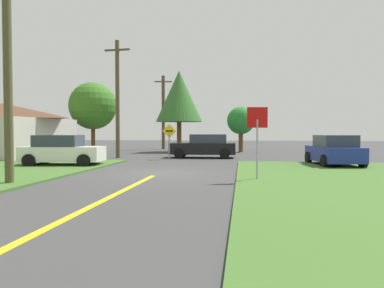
{
  "coord_description": "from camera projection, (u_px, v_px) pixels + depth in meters",
  "views": [
    {
      "loc": [
        3.56,
        -15.29,
        1.79
      ],
      "look_at": [
        0.91,
        3.96,
        1.14
      ],
      "focal_mm": 33.91,
      "sensor_mm": 36.0,
      "label": 1
    }
  ],
  "objects": [
    {
      "name": "car_on_crossroad",
      "position": [
        334.0,
        151.0,
        18.87
      ],
      "size": [
        2.45,
        4.01,
        1.62
      ],
      "rotation": [
        0.0,
        0.0,
        1.69
      ],
      "color": "navy",
      "rests_on": "ground"
    },
    {
      "name": "pine_tree_center",
      "position": [
        179.0,
        96.0,
        32.14
      ],
      "size": [
        4.13,
        4.13,
        7.23
      ],
      "color": "brown",
      "rests_on": "ground"
    },
    {
      "name": "utility_pole_mid",
      "position": [
        117.0,
        97.0,
        24.77
      ],
      "size": [
        1.8,
        0.28,
        8.02
      ],
      "color": "brown",
      "rests_on": "ground"
    },
    {
      "name": "oak_tree_right",
      "position": [
        93.0,
        106.0,
        30.78
      ],
      "size": [
        4.01,
        4.01,
        6.01
      ],
      "color": "brown",
      "rests_on": "ground"
    },
    {
      "name": "ground_plane",
      "position": [
        159.0,
        173.0,
        15.68
      ],
      "size": [
        120.0,
        120.0,
        0.0
      ],
      "primitive_type": "plane",
      "color": "#3D3D3D"
    },
    {
      "name": "barn",
      "position": [
        3.0,
        130.0,
        25.64
      ],
      "size": [
        8.16,
        7.62,
        3.81
      ],
      "color": "beige",
      "rests_on": "ground"
    },
    {
      "name": "parked_car_near_building",
      "position": [
        62.0,
        151.0,
        18.96
      ],
      "size": [
        4.25,
        2.28,
        1.62
      ],
      "rotation": [
        0.0,
        0.0,
        0.1
      ],
      "color": "white",
      "rests_on": "ground"
    },
    {
      "name": "stop_sign",
      "position": [
        257.0,
        129.0,
        13.12
      ],
      "size": [
        0.74,
        0.14,
        2.68
      ],
      "rotation": [
        0.0,
        0.0,
        3.29
      ],
      "color": "#9EA0A8",
      "rests_on": "ground"
    },
    {
      "name": "lane_stripe_center",
      "position": [
        74.0,
        215.0,
        7.76
      ],
      "size": [
        0.2,
        14.0,
        0.01
      ],
      "primitive_type": "cube",
      "color": "yellow",
      "rests_on": "ground"
    },
    {
      "name": "car_approaching_junction",
      "position": [
        204.0,
        146.0,
        25.02
      ],
      "size": [
        4.52,
        2.27,
        1.62
      ],
      "rotation": [
        0.0,
        0.0,
        3.17
      ],
      "color": "black",
      "rests_on": "ground"
    },
    {
      "name": "utility_pole_near",
      "position": [
        8.0,
        70.0,
        12.09
      ],
      "size": [
        1.76,
        0.62,
        7.42
      ],
      "color": "#4E482C",
      "rests_on": "ground"
    },
    {
      "name": "oak_tree_left",
      "position": [
        241.0,
        121.0,
        32.15
      ],
      "size": [
        2.46,
        2.46,
        4.03
      ],
      "color": "brown",
      "rests_on": "ground"
    },
    {
      "name": "direction_sign",
      "position": [
        169.0,
        138.0,
        23.39
      ],
      "size": [
        0.9,
        0.1,
        2.29
      ],
      "color": "slate",
      "rests_on": "ground"
    },
    {
      "name": "utility_pole_far",
      "position": [
        163.0,
        112.0,
        37.33
      ],
      "size": [
        1.79,
        0.44,
        7.56
      ],
      "color": "brown",
      "rests_on": "ground"
    }
  ]
}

